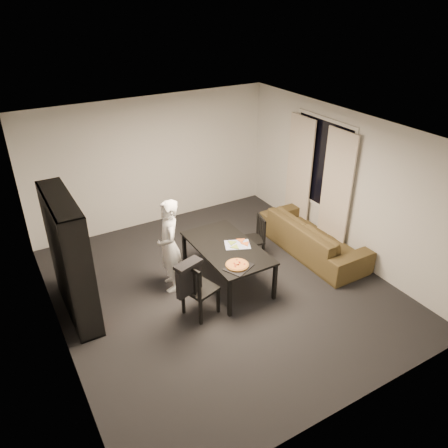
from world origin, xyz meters
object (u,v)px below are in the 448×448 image
dining_table (227,250)px  chair_right (256,235)px  chair_left (196,286)px  baking_tray (239,267)px  sofa (313,236)px  pepperoni_pizza (237,265)px  person (169,246)px  bookshelf (70,258)px

dining_table → chair_right: bearing=24.0°
chair_left → chair_right: 1.86m
baking_tray → sofa: 2.12m
pepperoni_pizza → sofa: size_ratio=0.16×
dining_table → chair_right: chair_right is taller
dining_table → sofa: size_ratio=0.73×
chair_right → pepperoni_pizza: size_ratio=2.38×
dining_table → baking_tray: size_ratio=4.08×
person → baking_tray: person is taller
sofa → chair_left: bearing=101.1°
chair_left → sofa: chair_left is taller
pepperoni_pizza → baking_tray: bearing=-83.6°
person → sofa: size_ratio=0.70×
chair_left → pepperoni_pizza: chair_left is taller
bookshelf → pepperoni_pizza: bearing=-25.7°
bookshelf → baking_tray: 2.44m
dining_table → chair_right: size_ratio=1.96×
pepperoni_pizza → sofa: bearing=15.9°
baking_tray → pepperoni_pizza: size_ratio=1.14×
chair_right → sofa: chair_right is taller
dining_table → chair_left: size_ratio=1.75×
dining_table → bookshelf: bearing=168.2°
pepperoni_pizza → sofa: pepperoni_pizza is taller
dining_table → sofa: (1.84, 0.01, -0.29)m
baking_tray → sofa: bearing=16.9°
sofa → person: bearing=83.1°
bookshelf → person: (1.47, -0.15, -0.17)m
chair_left → person: person is taller
bookshelf → baking_tray: size_ratio=4.75×
bookshelf → chair_right: 3.17m
chair_left → chair_right: chair_left is taller
baking_tray → sofa: baking_tray is taller
chair_right → baking_tray: 1.37m
bookshelf → baking_tray: bearing=-26.4°
baking_tray → pepperoni_pizza: bearing=96.4°
person → sofa: person is taller
person → pepperoni_pizza: bearing=51.6°
pepperoni_pizza → chair_right: bearing=43.7°
bookshelf → chair_right: (3.13, -0.13, -0.47)m
dining_table → person: 0.94m
dining_table → chair_right: 0.89m
dining_table → pepperoni_pizza: size_ratio=4.66×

